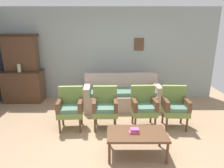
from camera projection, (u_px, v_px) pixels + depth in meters
ground_plane at (106, 143)px, 3.72m from camera, size 7.68×7.68×0.00m
wall_back_with_decor at (108, 54)px, 5.89m from camera, size 6.40×0.09×2.70m
side_cabinet at (23, 86)px, 5.76m from camera, size 1.16×0.55×0.93m
cabinet_upper_hutch at (20, 52)px, 5.56m from camera, size 0.99×0.38×1.03m
vase_on_cabinet at (18, 68)px, 5.41m from camera, size 0.10×0.10×0.23m
floral_couch at (121, 96)px, 5.33m from camera, size 2.07×0.92×0.90m
armchair_by_doorway at (70, 106)px, 4.17m from camera, size 0.55×0.52×0.90m
armchair_near_couch_end at (105, 106)px, 4.20m from camera, size 0.53×0.50×0.90m
armchair_row_middle at (143, 105)px, 4.24m from camera, size 0.54×0.51×0.90m
armchair_near_cabinet at (174, 105)px, 4.23m from camera, size 0.54×0.51×0.90m
coffee_table at (136, 135)px, 3.28m from camera, size 1.00×0.56×0.42m
book_stack_on_table at (134, 131)px, 3.25m from camera, size 0.16×0.10×0.08m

